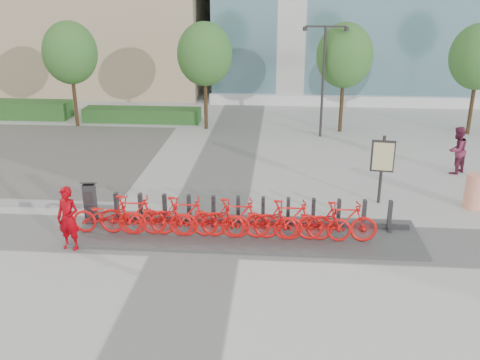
# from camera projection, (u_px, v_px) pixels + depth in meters

# --- Properties ---
(ground) EXTENTS (120.00, 120.00, 0.00)m
(ground) POSITION_uv_depth(u_px,v_px,m) (200.00, 238.00, 14.93)
(ground) COLOR beige
(hedge_b) EXTENTS (6.00, 1.20, 0.70)m
(hedge_b) POSITION_uv_depth(u_px,v_px,m) (142.00, 115.00, 27.54)
(hedge_b) COLOR #22471B
(hedge_b) RESTS_ON ground
(tree_0) EXTENTS (2.60, 2.60, 5.10)m
(tree_0) POSITION_uv_depth(u_px,v_px,m) (70.00, 53.00, 25.53)
(tree_0) COLOR #533923
(tree_0) RESTS_ON ground
(tree_1) EXTENTS (2.60, 2.60, 5.10)m
(tree_1) POSITION_uv_depth(u_px,v_px,m) (205.00, 54.00, 25.05)
(tree_1) COLOR #533923
(tree_1) RESTS_ON ground
(tree_2) EXTENTS (2.60, 2.60, 5.10)m
(tree_2) POSITION_uv_depth(u_px,v_px,m) (345.00, 56.00, 24.57)
(tree_2) COLOR #533923
(tree_2) RESTS_ON ground
(tree_3) EXTENTS (2.60, 2.60, 5.10)m
(tree_3) POSITION_uv_depth(u_px,v_px,m) (479.00, 57.00, 24.12)
(tree_3) COLOR #533923
(tree_3) RESTS_ON ground
(streetlamp) EXTENTS (2.00, 0.20, 5.00)m
(streetlamp) POSITION_uv_depth(u_px,v_px,m) (324.00, 69.00, 23.86)
(streetlamp) COLOR black
(streetlamp) RESTS_ON ground
(dock_pad) EXTENTS (9.60, 2.40, 0.08)m
(dock_pad) POSITION_uv_depth(u_px,v_px,m) (247.00, 233.00, 15.10)
(dock_pad) COLOR #474747
(dock_pad) RESTS_ON ground
(dock_rail_posts) EXTENTS (8.02, 0.50, 0.85)m
(dock_rail_posts) POSITION_uv_depth(u_px,v_px,m) (250.00, 212.00, 15.38)
(dock_rail_posts) COLOR #2C2C2F
(dock_rail_posts) RESTS_ON dock_pad
(bike_0) EXTENTS (1.96, 0.68, 1.03)m
(bike_0) POSITION_uv_depth(u_px,v_px,m) (107.00, 216.00, 14.88)
(bike_0) COLOR red
(bike_0) RESTS_ON dock_pad
(bike_1) EXTENTS (1.90, 0.54, 1.14)m
(bike_1) POSITION_uv_depth(u_px,v_px,m) (132.00, 215.00, 14.80)
(bike_1) COLOR red
(bike_1) RESTS_ON dock_pad
(bike_2) EXTENTS (1.96, 0.68, 1.03)m
(bike_2) POSITION_uv_depth(u_px,v_px,m) (158.00, 218.00, 14.77)
(bike_2) COLOR red
(bike_2) RESTS_ON dock_pad
(bike_3) EXTENTS (1.90, 0.54, 1.14)m
(bike_3) POSITION_uv_depth(u_px,v_px,m) (183.00, 217.00, 14.70)
(bike_3) COLOR red
(bike_3) RESTS_ON dock_pad
(bike_4) EXTENTS (1.96, 0.68, 1.03)m
(bike_4) POSITION_uv_depth(u_px,v_px,m) (209.00, 219.00, 14.66)
(bike_4) COLOR red
(bike_4) RESTS_ON dock_pad
(bike_5) EXTENTS (1.90, 0.54, 1.14)m
(bike_5) POSITION_uv_depth(u_px,v_px,m) (236.00, 218.00, 14.59)
(bike_5) COLOR red
(bike_5) RESTS_ON dock_pad
(bike_6) EXTENTS (1.96, 0.68, 1.03)m
(bike_6) POSITION_uv_depth(u_px,v_px,m) (262.00, 221.00, 14.55)
(bike_6) COLOR red
(bike_6) RESTS_ON dock_pad
(bike_7) EXTENTS (1.90, 0.54, 1.14)m
(bike_7) POSITION_uv_depth(u_px,v_px,m) (288.00, 220.00, 14.48)
(bike_7) COLOR red
(bike_7) RESTS_ON dock_pad
(bike_8) EXTENTS (1.96, 0.68, 1.03)m
(bike_8) POSITION_uv_depth(u_px,v_px,m) (315.00, 223.00, 14.45)
(bike_8) COLOR red
(bike_8) RESTS_ON dock_pad
(bike_9) EXTENTS (1.90, 0.54, 1.14)m
(bike_9) POSITION_uv_depth(u_px,v_px,m) (342.00, 222.00, 14.37)
(bike_9) COLOR red
(bike_9) RESTS_ON dock_pad
(kiosk) EXTENTS (0.44, 0.38, 1.31)m
(kiosk) POSITION_uv_depth(u_px,v_px,m) (90.00, 202.00, 15.50)
(kiosk) COLOR #2C2C2F
(kiosk) RESTS_ON dock_pad
(worker_red) EXTENTS (0.71, 0.55, 1.74)m
(worker_red) POSITION_uv_depth(u_px,v_px,m) (68.00, 218.00, 14.04)
(worker_red) COLOR #9A0009
(worker_red) RESTS_ON ground
(pedestrian) EXTENTS (1.09, 1.08, 1.78)m
(pedestrian) POSITION_uv_depth(u_px,v_px,m) (457.00, 150.00, 19.78)
(pedestrian) COLOR maroon
(pedestrian) RESTS_ON ground
(construction_barrel) EXTENTS (0.73, 0.73, 1.11)m
(construction_barrel) POSITION_uv_depth(u_px,v_px,m) (474.00, 192.00, 16.75)
(construction_barrel) COLOR #F33907
(construction_barrel) RESTS_ON ground
(map_sign) EXTENTS (0.74, 0.21, 2.24)m
(map_sign) POSITION_uv_depth(u_px,v_px,m) (382.00, 159.00, 16.84)
(map_sign) COLOR black
(map_sign) RESTS_ON ground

